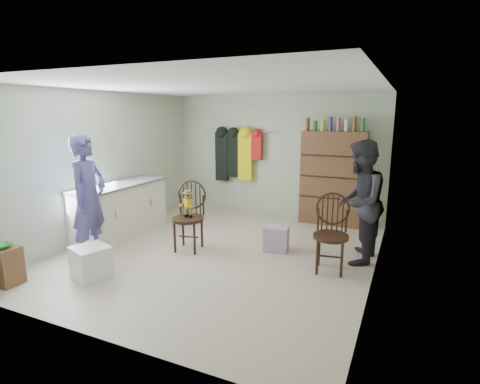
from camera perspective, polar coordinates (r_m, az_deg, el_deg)
The scene contains 13 objects.
ground_plane at distance 5.91m, azimuth -3.05°, elevation -9.21°, with size 5.00×5.00×0.00m, color beige.
room_walls at distance 6.01m, azimuth -0.86°, elevation 6.67°, with size 5.00×5.00×5.00m.
counter at distance 6.85m, azimuth -17.73°, elevation -2.64°, with size 0.64×1.86×0.94m.
stool at distance 5.64m, azimuth -32.10°, elevation -9.52°, with size 0.34×0.29×0.48m, color brown.
bowl at distance 5.56m, azimuth -32.41°, elevation -6.94°, with size 0.21×0.21×0.05m, color green.
plastic_tub at distance 5.37m, azimuth -21.72°, elevation -9.91°, with size 0.44×0.42×0.42m, color white.
chair_front at distance 5.93m, azimuth -7.76°, elevation -2.83°, with size 0.57×0.57×1.10m.
chair_far at distance 5.26m, azimuth 13.75°, elevation -5.61°, with size 0.54×0.54×1.07m.
striped_bag at distance 5.94m, azimuth 5.55°, elevation -7.12°, with size 0.37×0.29×0.39m, color pink.
person_left at distance 5.82m, azimuth -22.09°, elevation -0.92°, with size 0.67×0.44×1.85m, color #4F4884.
person_right at distance 5.59m, azimuth 17.73°, elevation -1.48°, with size 0.86×0.67×1.77m, color #2D2B33.
dresser at distance 7.39m, azimuth 13.95°, elevation 2.13°, with size 1.20×0.39×2.07m.
coat_rack at distance 8.06m, azimuth -0.54°, elevation 5.68°, with size 1.42×0.12×1.09m.
Camera 1 is at (2.57, -4.88, 2.13)m, focal length 28.00 mm.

